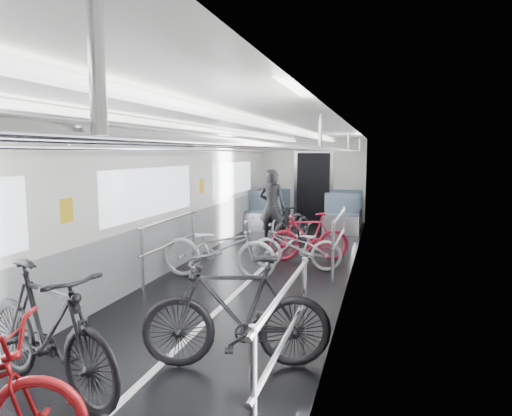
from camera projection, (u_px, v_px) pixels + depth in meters
The scene contains 9 objects.
car_shell at pixel (271, 201), 8.42m from camera, with size 3.02×14.01×2.41m.
bike_left_mid at pixel (48, 330), 3.76m from camera, with size 0.52×1.84×1.10m, color black.
bike_left_far at pixel (219, 248), 7.30m from camera, with size 0.65×1.87×0.98m, color #B2B1B6.
bike_right_near at pixel (236, 312), 4.23m from camera, with size 0.50×1.78×1.07m, color black.
bike_right_mid at pixel (296, 246), 7.83m from camera, with size 0.55×1.57×0.82m, color #A8A7AC.
bike_right_far at pixel (309, 237), 8.47m from camera, with size 0.42×1.50×0.90m, color #AB152B.
bike_aisle at pixel (293, 225), 9.93m from camera, with size 0.59×1.70×0.89m, color black.
person_standing at pixel (272, 207), 10.12m from camera, with size 0.60×0.39×1.63m, color black.
person_seated at pixel (270, 198), 12.33m from camera, with size 0.76×0.59×1.56m, color #302F37.
Camera 1 is at (1.99, -6.36, 2.00)m, focal length 32.00 mm.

